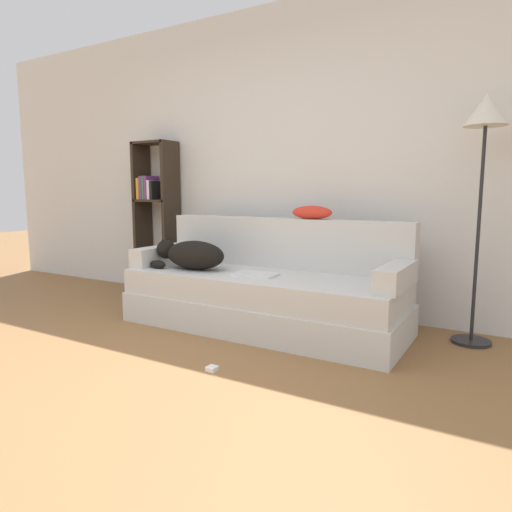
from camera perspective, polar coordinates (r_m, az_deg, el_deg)
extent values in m
plane|color=olive|center=(2.56, -24.57, -17.24)|extent=(20.00, 20.00, 0.00)
cube|color=silver|center=(4.23, 3.22, 11.91)|extent=(7.66, 0.06, 2.70)
cube|color=silver|center=(3.61, 0.81, -7.12)|extent=(2.20, 0.83, 0.24)
cube|color=silver|center=(3.55, 0.74, -3.78)|extent=(2.16, 0.79, 0.19)
cube|color=silver|center=(3.81, 3.37, 1.64)|extent=(2.16, 0.15, 0.41)
cube|color=silver|center=(4.12, -11.72, 0.16)|extent=(0.15, 0.64, 0.16)
cube|color=silver|center=(3.15, 17.16, -2.43)|extent=(0.15, 0.64, 0.16)
ellipsoid|color=black|center=(3.75, -7.60, 0.11)|extent=(0.53, 0.30, 0.23)
sphere|color=black|center=(3.95, -11.17, 0.84)|extent=(0.16, 0.16, 0.16)
cone|color=black|center=(3.91, -11.63, 1.65)|extent=(0.06, 0.06, 0.07)
cone|color=black|center=(3.98, -10.77, 1.78)|extent=(0.06, 0.06, 0.07)
ellipsoid|color=black|center=(3.85, -12.17, -1.03)|extent=(0.16, 0.07, 0.07)
cube|color=silver|center=(3.46, -0.11, -2.30)|extent=(0.34, 0.22, 0.02)
ellipsoid|color=red|center=(3.68, 7.01, 5.43)|extent=(0.34, 0.16, 0.11)
cube|color=#2D2319|center=(5.01, -13.99, 4.61)|extent=(0.04, 0.26, 1.57)
cube|color=#2D2319|center=(4.74, -10.52, 4.53)|extent=(0.04, 0.26, 1.57)
cube|color=#2D2319|center=(4.89, -12.58, 13.64)|extent=(0.42, 0.26, 0.02)
cube|color=#2D2319|center=(4.87, -12.37, 6.79)|extent=(0.42, 0.26, 0.02)
cube|color=gold|center=(4.96, -13.82, 8.16)|extent=(0.03, 0.20, 0.22)
cube|color=#753384|center=(4.93, -13.49, 8.28)|extent=(0.03, 0.20, 0.24)
cube|color=#337F42|center=(4.91, -13.20, 8.31)|extent=(0.02, 0.20, 0.24)
cube|color=#753384|center=(4.88, -12.91, 8.32)|extent=(0.03, 0.20, 0.24)
cube|color=silver|center=(4.86, -12.56, 8.07)|extent=(0.03, 0.20, 0.19)
cube|color=black|center=(4.83, -12.23, 8.04)|extent=(0.03, 0.20, 0.19)
cylinder|color=#232326|center=(3.62, 25.27, -9.62)|extent=(0.27, 0.27, 0.02)
cylinder|color=#232326|center=(3.48, 26.00, 2.23)|extent=(0.02, 0.02, 1.47)
cone|color=silver|center=(3.51, 26.87, 16.03)|extent=(0.28, 0.28, 0.21)
cube|color=white|center=(2.81, -5.52, -13.85)|extent=(0.06, 0.06, 0.03)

